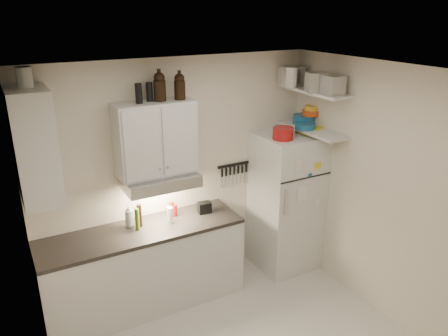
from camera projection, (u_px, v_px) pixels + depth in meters
ceiling at (253, 75)px, 3.16m from camera, size 3.20×3.00×0.02m
back_wall at (178, 176)px, 4.85m from camera, size 3.20×0.02×2.60m
left_wall at (43, 292)px, 2.89m from camera, size 0.02×3.00×2.60m
right_wall at (387, 196)px, 4.34m from camera, size 0.02×3.00×2.60m
base_cabinet at (145, 269)px, 4.65m from camera, size 2.10×0.60×0.88m
countertop at (142, 231)px, 4.49m from camera, size 2.10×0.62×0.04m
upper_cabinet at (155, 138)px, 4.39m from camera, size 0.80×0.33×0.75m
side_cabinet at (34, 146)px, 3.73m from camera, size 0.33×0.55×1.00m
range_hood at (160, 181)px, 4.49m from camera, size 0.76×0.46×0.12m
fridge at (286, 202)px, 5.28m from camera, size 0.70×0.68×1.70m
shelf_hi at (314, 91)px, 4.79m from camera, size 0.30×0.95×0.03m
shelf_lo at (311, 130)px, 4.95m from camera, size 0.30×0.95×0.03m
knife_strip at (234, 165)px, 5.14m from camera, size 0.42×0.02×0.03m
dutch_oven at (283, 133)px, 4.78m from camera, size 0.28×0.28×0.13m
book_stack at (312, 130)px, 4.99m from camera, size 0.25×0.29×0.08m
spice_jar at (292, 131)px, 4.91m from camera, size 0.08×0.08×0.11m
stock_pot at (291, 76)px, 4.98m from camera, size 0.31×0.31×0.22m
tin_a at (316, 82)px, 4.63m from camera, size 0.26×0.25×0.21m
tin_b at (333, 85)px, 4.50m from camera, size 0.20×0.20×0.19m
bowl_teal at (304, 119)px, 5.13m from camera, size 0.26×0.26×0.10m
bowl_orange at (311, 113)px, 5.09m from camera, size 0.21×0.21×0.06m
bowl_yellow at (311, 108)px, 5.07m from camera, size 0.16×0.16×0.05m
plates at (305, 126)px, 4.92m from camera, size 0.31×0.31×0.06m
growler_a at (160, 86)px, 4.24m from camera, size 0.12×0.12×0.29m
growler_b at (180, 86)px, 4.31m from camera, size 0.13×0.13×0.27m
thermos_a at (149, 92)px, 4.24m from camera, size 0.07×0.07×0.19m
thermos_b at (139, 93)px, 4.14m from camera, size 0.09×0.09×0.19m
side_jar at (24, 77)px, 3.53m from camera, size 0.15×0.15×0.17m
soap_bottle at (129, 214)px, 4.50m from camera, size 0.14×0.14×0.28m
pepper_mill at (171, 208)px, 4.75m from camera, size 0.06×0.06×0.18m
oil_bottle at (137, 219)px, 4.44m from camera, size 0.05×0.05×0.24m
vinegar_bottle at (140, 216)px, 4.51m from camera, size 0.06×0.06×0.24m
clear_bottle at (170, 215)px, 4.59m from camera, size 0.06×0.06×0.18m
red_jar at (174, 210)px, 4.76m from camera, size 0.08×0.08×0.13m
caddy at (204, 207)px, 4.83m from camera, size 0.15×0.12×0.12m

